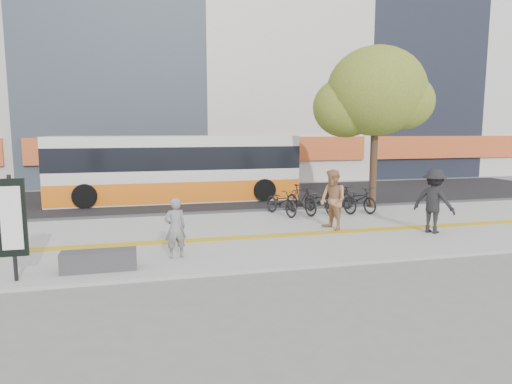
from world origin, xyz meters
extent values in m
plane|color=slate|center=(0.00, 0.00, 0.00)|extent=(120.00, 120.00, 0.00)
cube|color=gray|center=(0.00, 1.50, 0.04)|extent=(40.00, 7.00, 0.08)
cube|color=gold|center=(0.00, 1.00, 0.09)|extent=(40.00, 0.45, 0.01)
cube|color=black|center=(0.00, 9.00, 0.03)|extent=(40.00, 8.00, 0.06)
cube|color=#38373A|center=(0.00, 5.00, 0.07)|extent=(40.00, 0.25, 0.14)
cube|color=#CF5526|center=(2.00, 14.05, 2.00)|extent=(19.00, 0.50, 1.40)
cube|color=#CF5526|center=(20.00, 14.05, 2.00)|extent=(15.20, 0.50, 1.40)
cube|color=#38373A|center=(-2.60, -1.20, 0.30)|extent=(1.60, 0.45, 0.45)
cylinder|color=black|center=(-4.20, -1.50, 1.18)|extent=(0.08, 0.08, 2.20)
cube|color=black|center=(-4.20, -1.50, 1.40)|extent=(0.55, 0.08, 1.60)
cube|color=white|center=(-4.20, -1.55, 1.40)|extent=(0.40, 0.02, 1.30)
cylinder|color=#3B261A|center=(7.20, 4.70, 1.68)|extent=(0.28, 0.28, 3.20)
ellipsoid|color=#4C6B23|center=(7.20, 4.70, 4.60)|extent=(3.80, 3.80, 3.42)
ellipsoid|color=#4C6B23|center=(6.20, 5.20, 4.00)|extent=(2.60, 2.60, 2.34)
ellipsoid|color=#4C6B23|center=(8.10, 4.30, 4.20)|extent=(2.40, 2.40, 2.16)
ellipsoid|color=#4C6B23|center=(7.50, 5.50, 5.40)|extent=(2.20, 2.20, 1.98)
cube|color=silver|center=(-0.18, 8.50, 1.46)|extent=(10.51, 2.19, 2.80)
cube|color=orange|center=(-0.18, 8.50, 0.54)|extent=(10.53, 2.21, 0.88)
cube|color=black|center=(-0.18, 8.50, 1.94)|extent=(10.53, 2.21, 0.96)
cylinder|color=black|center=(-3.86, 7.41, 0.54)|extent=(0.96, 0.31, 0.96)
cylinder|color=black|center=(-3.86, 9.59, 0.54)|extent=(0.96, 0.31, 0.96)
cylinder|color=black|center=(3.50, 7.41, 0.54)|extent=(0.96, 0.31, 0.96)
cylinder|color=black|center=(3.50, 9.59, 0.54)|extent=(0.96, 0.31, 0.96)
imported|color=black|center=(3.21, 4.00, 0.56)|extent=(1.17, 1.95, 0.97)
imported|color=black|center=(3.97, 4.00, 0.62)|extent=(1.02, 1.86, 1.07)
imported|color=black|center=(4.73, 4.00, 0.56)|extent=(1.17, 1.95, 0.97)
imported|color=black|center=(5.49, 4.00, 0.62)|extent=(1.02, 1.86, 1.07)
imported|color=black|center=(6.25, 4.00, 0.56)|extent=(1.17, 1.95, 0.97)
imported|color=black|center=(-0.88, -0.59, 0.82)|extent=(0.60, 0.46, 1.47)
imported|color=#AC764F|center=(4.04, 1.34, 1.01)|extent=(0.91, 1.05, 1.87)
imported|color=black|center=(6.82, 0.26, 1.04)|extent=(1.27, 1.43, 1.92)
camera|label=1|loc=(-1.60, -11.47, 3.20)|focal=31.95mm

